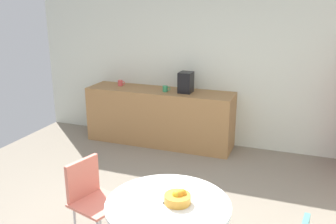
% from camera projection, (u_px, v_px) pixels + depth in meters
% --- Properties ---
extents(wall_back, '(6.00, 0.10, 2.60)m').
position_uv_depth(wall_back, '(208.00, 64.00, 5.77)').
color(wall_back, silver).
rests_on(wall_back, ground_plane).
extents(counter_block, '(2.39, 0.60, 0.90)m').
position_uv_depth(counter_block, '(160.00, 117.00, 5.93)').
color(counter_block, '#9E7042').
rests_on(counter_block, ground_plane).
extents(round_table, '(1.00, 1.00, 0.73)m').
position_uv_depth(round_table, '(168.00, 220.00, 2.91)').
color(round_table, silver).
rests_on(round_table, ground_plane).
extents(chair_coral, '(0.52, 0.52, 0.83)m').
position_uv_depth(chair_coral, '(90.00, 192.00, 3.44)').
color(chair_coral, silver).
rests_on(chair_coral, ground_plane).
extents(fruit_bowl, '(0.21, 0.21, 0.11)m').
position_uv_depth(fruit_bowl, '(178.00, 198.00, 2.85)').
color(fruit_bowl, gold).
rests_on(fruit_bowl, round_table).
extents(mug_white, '(0.13, 0.08, 0.09)m').
position_uv_depth(mug_white, '(120.00, 83.00, 6.09)').
color(mug_white, '#D84C4C').
rests_on(mug_white, counter_block).
extents(mug_green, '(0.13, 0.08, 0.09)m').
position_uv_depth(mug_green, '(165.00, 89.00, 5.68)').
color(mug_green, '#338C59').
rests_on(mug_green, counter_block).
extents(coffee_maker, '(0.20, 0.24, 0.32)m').
position_uv_depth(coffee_maker, '(186.00, 82.00, 5.61)').
color(coffee_maker, black).
rests_on(coffee_maker, counter_block).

